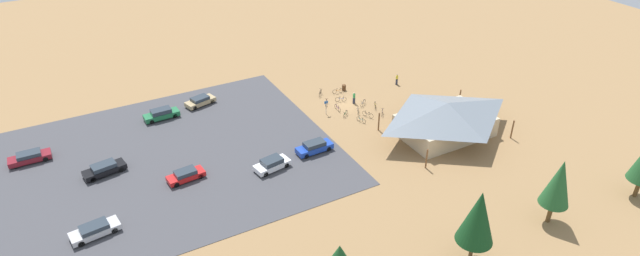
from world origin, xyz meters
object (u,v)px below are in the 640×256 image
(car_red_second_row, at_px, (186,175))
(visitor_near_lot, at_px, (397,79))
(lot_sign, at_px, (326,105))
(pine_center, at_px, (478,217))
(bicycle_silver_yard_right, at_px, (363,103))
(bicycle_purple_lone_west, at_px, (382,112))
(bicycle_red_by_bin, at_px, (326,102))
(bicycle_purple_trailside, at_px, (338,108))
(bike_pavilion, at_px, (446,117))
(bicycle_green_lone_east, at_px, (346,114))
(car_green_back_corner, at_px, (161,114))
(pine_east, at_px, (559,183))
(bicycle_yellow_near_porch, at_px, (375,105))
(visitor_by_pavilion, at_px, (354,97))
(car_silver_aisle_side, at_px, (95,230))
(car_tan_mid_lot, at_px, (200,101))
(bicycle_teal_yard_front, at_px, (361,120))
(car_maroon_end_stall, at_px, (30,157))
(bicycle_orange_edge_south, at_px, (338,91))
(car_white_front_row, at_px, (272,164))
(car_black_inner_stall, at_px, (104,169))
(car_blue_near_entry, at_px, (314,147))
(bicycle_blue_yard_center, at_px, (341,99))
(bicycle_black_back_row, at_px, (320,93))
(bicycle_white_yard_left, at_px, (358,110))
(trash_bin, at_px, (344,88))
(bicycle_black_mid_cluster, at_px, (368,114))

(car_red_second_row, distance_m, visitor_near_lot, 37.38)
(lot_sign, distance_m, pine_center, 31.51)
(bicycle_silver_yard_right, relative_size, bicycle_purple_lone_west, 1.10)
(bicycle_red_by_bin, bearing_deg, bicycle_purple_trailside, 103.50)
(bike_pavilion, distance_m, bicycle_green_lone_east, 13.94)
(car_green_back_corner, bearing_deg, pine_east, 126.19)
(bicycle_purple_trailside, height_order, bicycle_yellow_near_porch, bicycle_purple_trailside)
(pine_center, distance_m, bicycle_yellow_near_porch, 31.27)
(car_green_back_corner, xyz_separation_m, visitor_by_pavilion, (-25.96, 8.95, 0.19))
(bicycle_yellow_near_porch, height_order, car_silver_aisle_side, car_silver_aisle_side)
(pine_east, bearing_deg, car_red_second_row, -39.10)
(bicycle_purple_lone_west, distance_m, car_red_second_row, 28.79)
(bike_pavilion, relative_size, car_tan_mid_lot, 3.12)
(lot_sign, height_order, car_green_back_corner, lot_sign)
(bicycle_teal_yard_front, bearing_deg, car_maroon_end_stall, -15.42)
(bicycle_orange_edge_south, relative_size, bicycle_green_lone_east, 1.34)
(bicycle_red_by_bin, bearing_deg, car_white_front_row, 39.20)
(bicycle_silver_yard_right, distance_m, car_black_inner_stall, 35.93)
(lot_sign, xyz_separation_m, bicycle_purple_lone_west, (-6.88, 3.96, -1.03))
(bicycle_orange_edge_south, relative_size, car_white_front_row, 0.38)
(bicycle_orange_edge_south, distance_m, car_tan_mid_lot, 20.58)
(car_blue_near_entry, bearing_deg, bicycle_green_lone_east, -143.57)
(pine_east, xyz_separation_m, bicycle_purple_lone_west, (2.23, -27.01, -4.58))
(car_maroon_end_stall, bearing_deg, car_red_second_row, 140.82)
(bicycle_red_by_bin, bearing_deg, visitor_near_lot, -177.61)
(pine_east, height_order, car_green_back_corner, pine_east)
(lot_sign, distance_m, car_maroon_end_stall, 38.12)
(bike_pavilion, distance_m, pine_east, 19.01)
(bicycle_blue_yard_center, relative_size, car_white_front_row, 0.34)
(bicycle_teal_yard_front, xyz_separation_m, car_maroon_end_stall, (40.64, -11.21, 0.36))
(bicycle_purple_lone_west, xyz_separation_m, car_silver_aisle_side, (39.37, 6.64, 0.31))
(bicycle_black_back_row, relative_size, car_black_inner_stall, 0.28)
(car_white_front_row, relative_size, car_tan_mid_lot, 0.98)
(car_tan_mid_lot, distance_m, car_silver_aisle_side, 28.09)
(car_red_second_row, bearing_deg, car_white_front_row, 163.78)
(pine_east, distance_m, car_tan_mid_lot, 48.66)
(bicycle_white_yard_left, distance_m, car_tan_mid_lot, 23.00)
(trash_bin, xyz_separation_m, bicycle_silver_yard_right, (0.11, 5.62, -0.06))
(trash_bin, distance_m, car_red_second_row, 30.10)
(bicycle_purple_lone_west, bearing_deg, bicycle_black_back_row, -63.08)
(trash_bin, relative_size, pine_center, 0.11)
(bicycle_purple_trailside, xyz_separation_m, bicycle_silver_yard_right, (-4.04, 0.50, 0.00))
(bicycle_purple_trailside, distance_m, visitor_by_pavilion, 3.35)
(bicycle_silver_yard_right, bearing_deg, bicycle_green_lone_east, 20.11)
(bicycle_black_mid_cluster, distance_m, bicycle_red_by_bin, 6.87)
(bicycle_black_mid_cluster, relative_size, bicycle_white_yard_left, 1.09)
(bicycle_green_lone_east, bearing_deg, car_red_second_row, 9.62)
(bicycle_red_by_bin, bearing_deg, bicycle_black_back_row, -102.34)
(bicycle_silver_yard_right, bearing_deg, car_red_second_row, 11.12)
(car_tan_mid_lot, bearing_deg, pine_east, 119.52)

